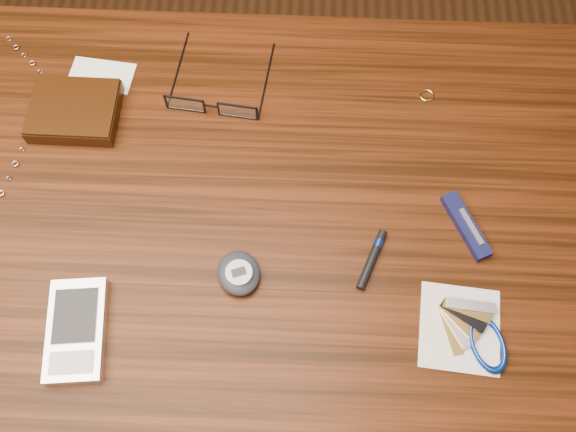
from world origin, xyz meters
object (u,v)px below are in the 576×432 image
Objects in this scene: wallet_and_card at (75,110)px; eyeglasses at (213,103)px; desk at (273,255)px; pedometer at (239,273)px; pocket_knife at (466,226)px; pda_phone at (76,330)px; notepad_keys at (473,334)px.

eyeglasses reaches higher than wallet_and_card.
desk is 0.23m from eyeglasses.
pedometer is 0.30m from pocket_knife.
pda_phone reaches higher than pocket_knife.
pda_phone is (-0.22, -0.15, 0.11)m from desk.
pedometer is at bearing 22.82° from pda_phone.
desk is at bearing 33.49° from pda_phone.
pocket_knife is at bearing 89.47° from notepad_keys.
wallet_and_card is 0.31m from pda_phone.
eyeglasses reaches higher than desk.
pedometer is at bearing 167.63° from notepad_keys.
pedometer reaches higher than desk.
wallet_and_card is at bearing 136.93° from pedometer.
eyeglasses is 0.38m from pocket_knife.
wallet_and_card is at bearing 164.18° from pocket_knife.
pedometer is at bearing -43.07° from wallet_and_card.
pedometer is at bearing -77.59° from eyeglasses.
wallet_and_card is 2.03× the size of pedometer.
pda_phone is at bearing -146.51° from desk.
notepad_keys is (0.25, -0.13, 0.11)m from desk.
notepad_keys is at bearing -90.53° from pocket_knife.
pocket_knife is at bearing -26.36° from eyeglasses.
pda_phone is 1.74× the size of pedometer.
eyeglasses is 1.57× the size of pocket_knife.
desk is 13.43× the size of pedometer.
notepad_keys is at bearing -28.78° from wallet_and_card.
pda_phone is at bearing -157.18° from pedometer.
notepad_keys is at bearing 2.01° from pda_phone.
eyeglasses is 0.35m from pda_phone.
pda_phone is at bearing -161.69° from pocket_knife.
pocket_knife is (0.53, -0.15, -0.01)m from wallet_and_card.
pda_phone is 1.36× the size of pocket_knife.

